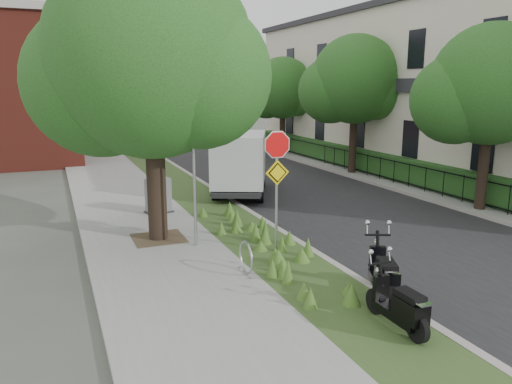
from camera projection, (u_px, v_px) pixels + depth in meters
ground at (335, 255)px, 12.90m from camera, size 120.00×120.00×0.00m
sidewalk_near at (117, 191)px, 20.35m from camera, size 3.50×60.00×0.12m
verge at (183, 186)px, 21.38m from camera, size 2.00×60.00×0.12m
kerb_near at (205, 185)px, 21.75m from camera, size 0.20×60.00×0.13m
road at (278, 180)px, 23.06m from camera, size 7.00×60.00×0.01m
kerb_far at (343, 174)px, 24.35m from camera, size 0.20×60.00×0.13m
footpath_far at (372, 172)px, 24.99m from camera, size 3.20×60.00×0.12m
street_tree_main at (148, 66)px, 12.97m from camera, size 6.21×5.54×7.66m
bare_post at (194, 171)px, 12.90m from camera, size 0.08×0.08×4.00m
bike_hoop at (246, 257)px, 11.25m from camera, size 0.06×0.78×0.77m
sign_assembly at (277, 166)px, 12.42m from camera, size 0.94×0.08×3.22m
fence_far at (356, 161)px, 24.49m from camera, size 0.04×24.00×1.00m
hedge_far at (368, 160)px, 24.75m from camera, size 1.00×24.00×1.10m
terrace_houses at (430, 88)px, 25.35m from camera, size 7.40×26.40×8.20m
far_tree_a at (488, 91)px, 16.47m from camera, size 4.60×4.10×6.22m
far_tree_b at (354, 84)px, 23.66m from camera, size 4.83×4.31×6.56m
far_tree_c at (282, 91)px, 30.98m from camera, size 4.37×3.89×5.93m
scooter_near at (403, 311)px, 8.57m from camera, size 0.34×1.64×0.78m
scooter_far at (384, 280)px, 9.86m from camera, size 0.89×1.70×0.86m
box_truck at (240, 161)px, 19.70m from camera, size 3.59×5.04×2.14m
utility_cabinet at (158, 196)px, 16.68m from camera, size 0.97×0.75×1.15m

